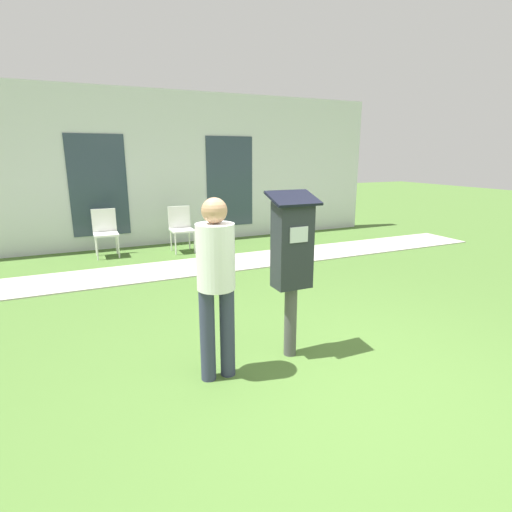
{
  "coord_description": "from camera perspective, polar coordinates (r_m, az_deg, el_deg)",
  "views": [
    {
      "loc": [
        -1.87,
        -2.51,
        1.91
      ],
      "look_at": [
        -0.47,
        0.56,
        1.05
      ],
      "focal_mm": 28.0,
      "sensor_mm": 36.0,
      "label": 1
    }
  ],
  "objects": [
    {
      "name": "sidewalk",
      "position": [
        7.05,
        -8.16,
        -1.46
      ],
      "size": [
        12.0,
        1.1,
        0.02
      ],
      "color": "#B7B2A8",
      "rests_on": "ground"
    },
    {
      "name": "ground_plane",
      "position": [
        3.67,
        10.91,
        -17.37
      ],
      "size": [
        40.0,
        40.0,
        0.0
      ],
      "primitive_type": "plane",
      "color": "#476B2D"
    },
    {
      "name": "person_standing",
      "position": [
        3.33,
        -5.73,
        -2.88
      ],
      "size": [
        0.32,
        0.32,
        1.58
      ],
      "rotation": [
        0.0,
        0.0,
        -0.3
      ],
      "color": "#333851",
      "rests_on": "ground"
    },
    {
      "name": "building_facade",
      "position": [
        8.96,
        -12.67,
        11.98
      ],
      "size": [
        10.0,
        0.26,
        3.2
      ],
      "color": "silver",
      "rests_on": "ground"
    },
    {
      "name": "outdoor_chair_left",
      "position": [
        8.17,
        -20.75,
        3.65
      ],
      "size": [
        0.44,
        0.44,
        0.9
      ],
      "rotation": [
        0.0,
        0.0,
        0.38
      ],
      "color": "white",
      "rests_on": "ground"
    },
    {
      "name": "parking_meter",
      "position": [
        3.69,
        5.16,
        0.29
      ],
      "size": [
        0.44,
        0.31,
        1.59
      ],
      "color": "#4C4C4C",
      "rests_on": "ground"
    },
    {
      "name": "outdoor_chair_middle",
      "position": [
        8.17,
        -10.69,
        4.35
      ],
      "size": [
        0.44,
        0.44,
        0.9
      ],
      "rotation": [
        0.0,
        0.0,
        0.15
      ],
      "color": "white",
      "rests_on": "ground"
    }
  ]
}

